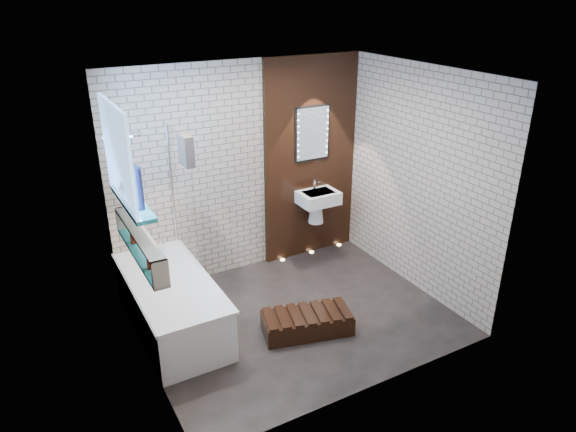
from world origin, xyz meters
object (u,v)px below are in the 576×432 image
bathtub (172,304)px  bath_screen (183,196)px  washbasin (318,202)px  led_mirror (313,134)px  walnut_step (307,323)px

bathtub → bath_screen: bearing=51.1°
bath_screen → washbasin: 1.89m
washbasin → led_mirror: led_mirror is taller
washbasin → led_mirror: 0.88m
washbasin → bath_screen: bearing=-174.2°
bathtub → bath_screen: 1.14m
led_mirror → walnut_step: bearing=-122.4°
led_mirror → walnut_step: (-0.97, -1.53, -1.55)m
bathtub → bath_screen: bath_screen is taller
walnut_step → washbasin: bearing=54.7°
bath_screen → led_mirror: size_ratio=2.00×
led_mirror → walnut_step: led_mirror is taller
bath_screen → led_mirror: bearing=10.7°
bathtub → washbasin: (2.17, 0.62, 0.50)m
bath_screen → led_mirror: (1.82, 0.34, 0.37)m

